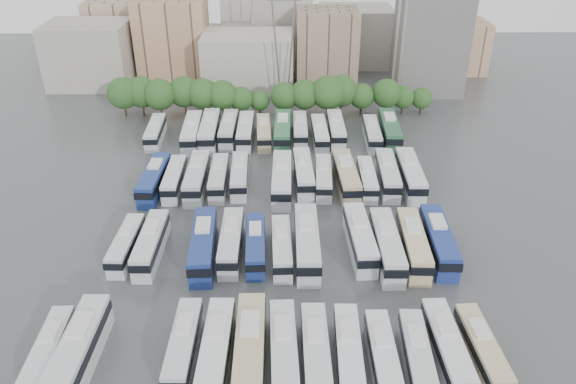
{
  "coord_description": "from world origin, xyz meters",
  "views": [
    {
      "loc": [
        1.85,
        -64.51,
        42.76
      ],
      "look_at": [
        2.47,
        5.36,
        3.0
      ],
      "focal_mm": 35.0,
      "sensor_mm": 36.0,
      "label": 1
    }
  ],
  "objects_px": {
    "bus_r0_s12": "(447,348)",
    "bus_r1_s4": "(203,244)",
    "bus_r0_s10": "(383,358)",
    "bus_r2_s9": "(323,177)",
    "bus_r0_s0": "(49,353)",
    "bus_r2_s1": "(154,179)",
    "bus_r0_s8": "(316,354)",
    "apartment_tower": "(431,31)",
    "bus_r0_s6": "(250,350)",
    "bus_r3_s12": "(372,133)",
    "bus_r1_s11": "(387,245)",
    "bus_r3_s0": "(155,132)",
    "bus_r1_s2": "(151,244)",
    "bus_r2_s11": "(367,179)",
    "bus_r1_s1": "(126,244)",
    "bus_r2_s8": "(304,173)",
    "electricity_pylon": "(284,13)",
    "bus_r1_s6": "(256,245)",
    "bus_r0_s13": "(482,350)",
    "bus_r2_s4": "(219,177)",
    "bus_r3_s9": "(320,133)",
    "bus_r2_s7": "(282,179)",
    "bus_r2_s2": "(174,178)",
    "bus_r1_s10": "(360,238)",
    "bus_r0_s9": "(348,352)",
    "bus_r1_s7": "(282,247)",
    "bus_r1_s13": "(439,240)",
    "bus_r1_s12": "(413,244)",
    "bus_r2_s3": "(197,177)",
    "bus_r3_s10": "(336,129)",
    "bus_r0_s1": "(78,351)",
    "bus_r2_s13": "(410,174)",
    "bus_r3_s2": "(192,132)",
    "bus_r3_s6": "(264,132)",
    "bus_r0_s4": "(184,345)",
    "bus_r2_s12": "(388,174)",
    "bus_r3_s3": "(209,130)",
    "bus_r2_s5": "(240,175)",
    "bus_r0_s5": "(216,350)",
    "bus_r3_s4": "(229,129)",
    "bus_r1_s5": "(231,241)",
    "bus_r0_s7": "(284,351)",
    "bus_r1_s8": "(307,242)",
    "bus_r3_s5": "(245,131)",
    "bus_r3_s8": "(300,129)"
  },
  "relations": [
    {
      "from": "bus_r0_s0",
      "to": "bus_r2_s1",
      "type": "height_order",
      "value": "bus_r2_s1"
    },
    {
      "from": "bus_r1_s12",
      "to": "bus_r3_s10",
      "type": "xyz_separation_m",
      "value": [
        -6.69,
        36.85,
        -0.06
      ]
    },
    {
      "from": "bus_r0_s9",
      "to": "bus_r2_s4",
      "type": "height_order",
      "value": "bus_r2_s4"
    },
    {
      "from": "bus_r3_s2",
      "to": "bus_r0_s12",
      "type": "bearing_deg",
      "value": -60.66
    },
    {
      "from": "apartment_tower",
      "to": "bus_r2_s7",
      "type": "distance_m",
      "value": 58.08
    },
    {
      "from": "bus_r2_s13",
      "to": "bus_r2_s9",
      "type": "bearing_deg",
      "value": -177.94
    },
    {
      "from": "bus_r1_s6",
      "to": "bus_r1_s12",
      "type": "relative_size",
      "value": 0.87
    },
    {
      "from": "bus_r1_s1",
      "to": "bus_r3_s6",
      "type": "bearing_deg",
      "value": 67.16
    },
    {
      "from": "bus_r2_s7",
      "to": "bus_r0_s8",
      "type": "bearing_deg",
      "value": -83.82
    },
    {
      "from": "electricity_pylon",
      "to": "bus_r2_s3",
      "type": "height_order",
      "value": "electricity_pylon"
    },
    {
      "from": "bus_r1_s1",
      "to": "bus_r2_s8",
      "type": "relative_size",
      "value": 0.87
    },
    {
      "from": "bus_r2_s4",
      "to": "bus_r3_s9",
      "type": "xyz_separation_m",
      "value": [
        16.66,
        16.74,
        0.04
      ]
    },
    {
      "from": "bus_r1_s2",
      "to": "bus_r2_s11",
      "type": "relative_size",
      "value": 1.11
    },
    {
      "from": "bus_r3_s3",
      "to": "bus_r2_s5",
      "type": "bearing_deg",
      "value": -69.78
    },
    {
      "from": "bus_r1_s7",
      "to": "bus_r1_s13",
      "type": "height_order",
      "value": "bus_r1_s13"
    },
    {
      "from": "bus_r0_s8",
      "to": "apartment_tower",
      "type": "bearing_deg",
      "value": 70.21
    },
    {
      "from": "bus_r1_s11",
      "to": "bus_r3_s0",
      "type": "xyz_separation_m",
      "value": [
        -36.35,
        36.62,
        -0.26
      ]
    },
    {
      "from": "bus_r2_s2",
      "to": "bus_r1_s10",
      "type": "bearing_deg",
      "value": -32.61
    },
    {
      "from": "bus_r0_s10",
      "to": "bus_r2_s9",
      "type": "distance_m",
      "value": 37.5
    },
    {
      "from": "bus_r3_s4",
      "to": "bus_r3_s5",
      "type": "bearing_deg",
      "value": -14.84
    },
    {
      "from": "bus_r0_s10",
      "to": "bus_r2_s4",
      "type": "distance_m",
      "value": 42.21
    },
    {
      "from": "bus_r1_s1",
      "to": "bus_r3_s4",
      "type": "height_order",
      "value": "bus_r3_s4"
    },
    {
      "from": "bus_r0_s6",
      "to": "bus_r0_s9",
      "type": "xyz_separation_m",
      "value": [
        9.69,
        -0.11,
        -0.31
      ]
    },
    {
      "from": "bus_r1_s5",
      "to": "bus_r1_s6",
      "type": "bearing_deg",
      "value": -10.57
    },
    {
      "from": "electricity_pylon",
      "to": "bus_r3_s10",
      "type": "relative_size",
      "value": 2.73
    },
    {
      "from": "bus_r0_s6",
      "to": "bus_r3_s12",
      "type": "bearing_deg",
      "value": 69.47
    },
    {
      "from": "bus_r0_s5",
      "to": "bus_r0_s6",
      "type": "xyz_separation_m",
      "value": [
        3.33,
        -0.06,
        0.15
      ]
    },
    {
      "from": "bus_r0_s1",
      "to": "bus_r0_s8",
      "type": "height_order",
      "value": "bus_r0_s1"
    },
    {
      "from": "bus_r0_s9",
      "to": "bus_r1_s11",
      "type": "bearing_deg",
      "value": 71.44
    },
    {
      "from": "bus_r2_s4",
      "to": "bus_r0_s9",
      "type": "bearing_deg",
      "value": -66.81
    },
    {
      "from": "bus_r1_s12",
      "to": "bus_r2_s7",
      "type": "bearing_deg",
      "value": 136.32
    },
    {
      "from": "bus_r0_s13",
      "to": "bus_r2_s13",
      "type": "xyz_separation_m",
      "value": [
        0.11,
        36.54,
        0.36
      ]
    },
    {
      "from": "bus_r0_s10",
      "to": "bus_r3_s0",
      "type": "xyz_separation_m",
      "value": [
        -32.98,
        55.17,
        0.07
      ]
    },
    {
      "from": "bus_r2_s2",
      "to": "bus_r2_s7",
      "type": "bearing_deg",
      "value": -3.56
    },
    {
      "from": "bus_r0_s13",
      "to": "bus_r2_s9",
      "type": "xyz_separation_m",
      "value": [
        -13.41,
        36.37,
        0.05
      ]
    },
    {
      "from": "bus_r1_s8",
      "to": "bus_r3_s0",
      "type": "height_order",
      "value": "bus_r1_s8"
    },
    {
      "from": "bus_r1_s1",
      "to": "bus_r2_s12",
      "type": "distance_m",
      "value": 40.65
    },
    {
      "from": "electricity_pylon",
      "to": "bus_r1_s6",
      "type": "distance_m",
      "value": 58.52
    },
    {
      "from": "bus_r1_s7",
      "to": "bus_r0_s13",
      "type": "bearing_deg",
      "value": -43.59
    },
    {
      "from": "bus_r0_s9",
      "to": "bus_r2_s3",
      "type": "relative_size",
      "value": 0.88
    },
    {
      "from": "bus_r0_s0",
      "to": "bus_r1_s6",
      "type": "relative_size",
      "value": 0.98
    },
    {
      "from": "bus_r0_s7",
      "to": "bus_r1_s4",
      "type": "height_order",
      "value": "bus_r1_s4"
    },
    {
      "from": "bus_r0_s1",
      "to": "bus_r2_s4",
      "type": "relative_size",
      "value": 1.16
    },
    {
      "from": "bus_r0_s4",
      "to": "bus_r2_s12",
      "type": "bearing_deg",
      "value": 54.47
    },
    {
      "from": "bus_r0_s1",
      "to": "bus_r0_s8",
      "type": "xyz_separation_m",
      "value": [
        23.26,
        -0.35,
        -0.23
      ]
    },
    {
      "from": "bus_r0_s0",
      "to": "bus_r0_s12",
      "type": "xyz_separation_m",
      "value": [
        39.34,
        0.17,
        0.13
      ]
    },
    {
      "from": "apartment_tower",
      "to": "bus_r1_s2",
      "type": "distance_m",
      "value": 81.18
    },
    {
      "from": "bus_r1_s6",
      "to": "bus_r3_s8",
      "type": "bearing_deg",
      "value": 77.39
    },
    {
      "from": "bus_r2_s1",
      "to": "bus_r0_s13",
      "type": "bearing_deg",
      "value": -40.06
    },
    {
      "from": "bus_r0_s12",
      "to": "bus_r1_s4",
      "type": "bearing_deg",
      "value": 144.54
    }
  ]
}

